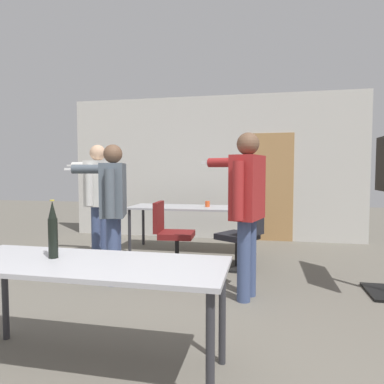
{
  "coord_description": "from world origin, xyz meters",
  "views": [
    {
      "loc": [
        0.98,
        -1.5,
        1.34
      ],
      "look_at": [
        0.2,
        2.25,
        1.1
      ],
      "focal_mm": 32.0,
      "sensor_mm": 36.0,
      "label": 1
    }
  ],
  "objects": [
    {
      "name": "back_wall",
      "position": [
        0.03,
        5.21,
        1.39
      ],
      "size": [
        5.77,
        0.12,
        2.8
      ],
      "color": "beige",
      "rests_on": "ground_plane"
    },
    {
      "name": "conference_table_near",
      "position": [
        -0.15,
        0.52,
        0.67
      ],
      "size": [
        1.84,
        0.67,
        0.74
      ],
      "color": "#A8A8AD",
      "rests_on": "ground_plane"
    },
    {
      "name": "conference_table_far",
      "position": [
        -0.15,
        4.02,
        0.68
      ],
      "size": [
        2.09,
        0.78,
        0.74
      ],
      "color": "#A8A8AD",
      "rests_on": "ground_plane"
    },
    {
      "name": "person_far_watching",
      "position": [
        0.81,
        2.06,
        1.04
      ],
      "size": [
        0.74,
        0.8,
        1.73
      ],
      "rotation": [
        0.0,
        0.0,
        1.29
      ],
      "color": "#3D4C75",
      "rests_on": "ground_plane"
    },
    {
      "name": "person_right_polo",
      "position": [
        -0.76,
        2.25,
        0.98
      ],
      "size": [
        0.89,
        0.66,
        1.65
      ],
      "rotation": [
        0.0,
        0.0,
        1.87
      ],
      "color": "#3D4C75",
      "rests_on": "ground_plane"
    },
    {
      "name": "person_left_plaid",
      "position": [
        -1.38,
        3.1,
        1.03
      ],
      "size": [
        0.78,
        0.64,
        1.71
      ],
      "rotation": [
        0.0,
        0.0,
        1.57
      ],
      "color": "#3D4C75",
      "rests_on": "ground_plane"
    },
    {
      "name": "office_chair_far_left",
      "position": [
        0.71,
        3.13,
        0.41
      ],
      "size": [
        0.68,
        0.65,
        0.9
      ],
      "rotation": [
        0.0,
        0.0,
        1.02
      ],
      "color": "black",
      "rests_on": "ground_plane"
    },
    {
      "name": "office_chair_side_rolled",
      "position": [
        -0.26,
        3.09,
        0.42
      ],
      "size": [
        0.56,
        0.52,
        0.9
      ],
      "rotation": [
        0.0,
        0.0,
        4.77
      ],
      "color": "black",
      "rests_on": "ground_plane"
    },
    {
      "name": "beer_bottle",
      "position": [
        -0.42,
        0.56,
        0.93
      ],
      "size": [
        0.06,
        0.06,
        0.4
      ],
      "color": "black",
      "rests_on": "conference_table_near"
    },
    {
      "name": "drink_cup",
      "position": [
        0.09,
        4.06,
        0.79
      ],
      "size": [
        0.08,
        0.08,
        0.1
      ],
      "color": "#E05123",
      "rests_on": "conference_table_far"
    }
  ]
}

